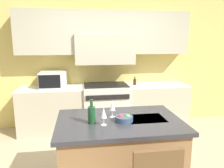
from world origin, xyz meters
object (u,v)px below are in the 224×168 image
object	(u,v)px
oil_bottle_on_counter	(135,82)
wine_glass_far	(112,106)
range_stove	(106,107)
microwave	(53,80)
wine_glass_near	(104,113)
fruit_bowl	(124,118)
wine_bottle	(92,114)

from	to	relation	value
oil_bottle_on_counter	wine_glass_far	bearing A→B (deg)	-111.79
range_stove	microwave	world-z (taller)	microwave
wine_glass_near	wine_glass_far	bearing A→B (deg)	61.24
fruit_bowl	wine_glass_far	bearing A→B (deg)	125.98
microwave	wine_glass_near	world-z (taller)	microwave
wine_glass_near	fruit_bowl	bearing A→B (deg)	19.78
microwave	fruit_bowl	size ratio (longest dim) A/B	2.51
range_stove	microwave	distance (m)	1.19
fruit_bowl	wine_glass_near	bearing A→B (deg)	-160.22
range_stove	wine_bottle	distance (m)	2.15
oil_bottle_on_counter	microwave	bearing A→B (deg)	-179.50
range_stove	wine_glass_far	world-z (taller)	wine_glass_far
wine_bottle	fruit_bowl	bearing A→B (deg)	1.70
wine_glass_near	wine_glass_far	world-z (taller)	same
microwave	fruit_bowl	xyz separation A→B (m)	(0.99, -2.05, -0.11)
wine_bottle	oil_bottle_on_counter	world-z (taller)	wine_bottle
oil_bottle_on_counter	fruit_bowl	bearing A→B (deg)	-107.63
fruit_bowl	oil_bottle_on_counter	size ratio (longest dim) A/B	1.17
range_stove	microwave	size ratio (longest dim) A/B	1.86
microwave	fruit_bowl	bearing A→B (deg)	-64.15
wine_glass_far	oil_bottle_on_counter	bearing A→B (deg)	68.21
fruit_bowl	oil_bottle_on_counter	world-z (taller)	oil_bottle_on_counter
wine_bottle	wine_glass_far	distance (m)	0.30
range_stove	wine_glass_near	bearing A→B (deg)	-97.55
wine_glass_far	microwave	bearing A→B (deg)	114.96
wine_glass_far	fruit_bowl	size ratio (longest dim) A/B	0.97
wine_glass_far	wine_bottle	bearing A→B (deg)	-147.51
wine_glass_near	wine_glass_far	xyz separation A→B (m)	(0.13, 0.24, 0.00)
range_stove	wine_glass_far	bearing A→B (deg)	-94.60
wine_glass_near	oil_bottle_on_counter	distance (m)	2.33
range_stove	oil_bottle_on_counter	xyz separation A→B (m)	(0.61, 0.03, 0.51)
microwave	wine_bottle	world-z (taller)	microwave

